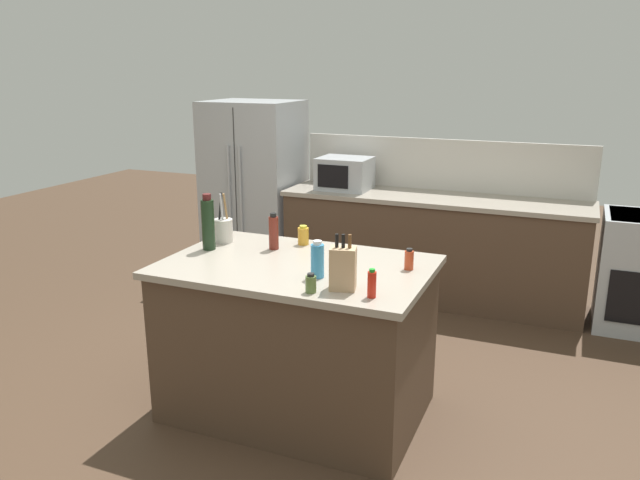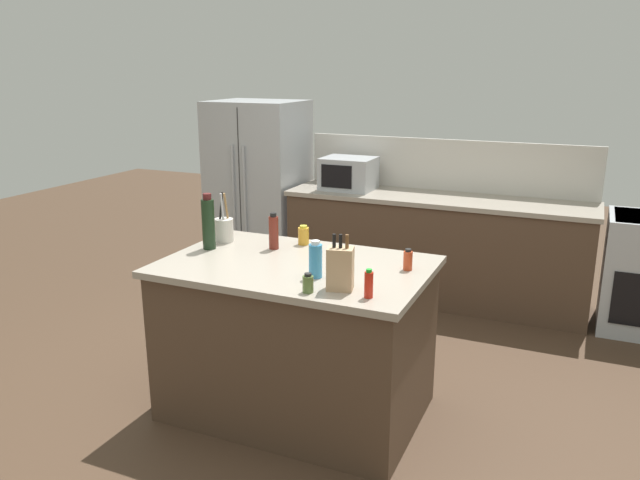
{
  "view_description": "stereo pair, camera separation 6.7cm",
  "coord_description": "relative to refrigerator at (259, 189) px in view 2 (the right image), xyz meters",
  "views": [
    {
      "loc": [
        1.44,
        -3.09,
        2.04
      ],
      "look_at": [
        0.0,
        0.35,
        0.99
      ],
      "focal_mm": 35.0,
      "sensor_mm": 36.0,
      "label": 1
    },
    {
      "loc": [
        1.5,
        -3.07,
        2.04
      ],
      "look_at": [
        0.0,
        0.35,
        0.99
      ],
      "focal_mm": 35.0,
      "sensor_mm": 36.0,
      "label": 2
    }
  ],
  "objects": [
    {
      "name": "ground_plane",
      "position": [
        1.5,
        -2.25,
        -0.86
      ],
      "size": [
        14.0,
        14.0,
        0.0
      ],
      "primitive_type": "plane",
      "color": "#473323"
    },
    {
      "name": "back_counter_run",
      "position": [
        1.8,
        -0.05,
        -0.38
      ],
      "size": [
        2.65,
        0.66,
        0.94
      ],
      "color": "#4C3828",
      "rests_on": "ground_plane"
    },
    {
      "name": "wall_backsplash",
      "position": [
        1.8,
        0.27,
        0.31
      ],
      "size": [
        2.61,
        0.03,
        0.46
      ],
      "primitive_type": "cube",
      "color": "beige",
      "rests_on": "back_counter_run"
    },
    {
      "name": "kitchen_island",
      "position": [
        1.5,
        -2.25,
        -0.38
      ],
      "size": [
        1.53,
        0.99,
        0.94
      ],
      "color": "#4C3828",
      "rests_on": "ground_plane"
    },
    {
      "name": "refrigerator",
      "position": [
        0.0,
        0.0,
        0.0
      ],
      "size": [
        0.86,
        0.75,
        1.71
      ],
      "color": "#ADB2B7",
      "rests_on": "ground_plane"
    },
    {
      "name": "microwave",
      "position": [
        0.97,
        -0.05,
        0.23
      ],
      "size": [
        0.47,
        0.39,
        0.29
      ],
      "color": "#ADB2B7",
      "rests_on": "back_counter_run"
    },
    {
      "name": "knife_block",
      "position": [
        1.89,
        -2.54,
        0.2
      ],
      "size": [
        0.15,
        0.13,
        0.29
      ],
      "rotation": [
        0.0,
        0.0,
        0.23
      ],
      "color": "tan",
      "rests_on": "kitchen_island"
    },
    {
      "name": "utensil_crock",
      "position": [
        0.87,
        -2.02,
        0.17
      ],
      "size": [
        0.12,
        0.12,
        0.32
      ],
      "color": "beige",
      "rests_on": "kitchen_island"
    },
    {
      "name": "honey_jar",
      "position": [
        1.37,
        -1.87,
        0.14
      ],
      "size": [
        0.07,
        0.07,
        0.12
      ],
      "color": "gold",
      "rests_on": "kitchen_island"
    },
    {
      "name": "spice_jar_oregano",
      "position": [
        1.76,
        -2.65,
        0.13
      ],
      "size": [
        0.06,
        0.06,
        0.1
      ],
      "color": "#567038",
      "rests_on": "kitchen_island"
    },
    {
      "name": "wine_bottle",
      "position": [
        0.88,
        -2.19,
        0.25
      ],
      "size": [
        0.08,
        0.08,
        0.35
      ],
      "color": "black",
      "rests_on": "kitchen_island"
    },
    {
      "name": "vinegar_bottle",
      "position": [
        1.24,
        -2.04,
        0.19
      ],
      "size": [
        0.06,
        0.06,
        0.23
      ],
      "color": "maroon",
      "rests_on": "kitchen_island"
    },
    {
      "name": "hot_sauce_bottle",
      "position": [
        2.06,
        -2.6,
        0.15
      ],
      "size": [
        0.04,
        0.04,
        0.15
      ],
      "color": "red",
      "rests_on": "kitchen_island"
    },
    {
      "name": "spice_jar_paprika",
      "position": [
        2.12,
        -2.1,
        0.14
      ],
      "size": [
        0.05,
        0.05,
        0.12
      ],
      "color": "#B73D1E",
      "rests_on": "kitchen_island"
    },
    {
      "name": "dish_soap_bottle",
      "position": [
        1.7,
        -2.42,
        0.18
      ],
      "size": [
        0.07,
        0.07,
        0.2
      ],
      "color": "#3384BC",
      "rests_on": "kitchen_island"
    }
  ]
}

